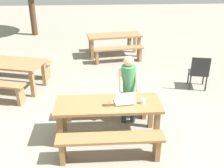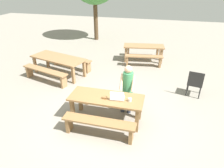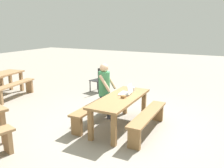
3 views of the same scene
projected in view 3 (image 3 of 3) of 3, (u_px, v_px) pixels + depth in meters
name	position (u px, v px, depth m)	size (l,w,h in m)	color
ground_plane	(120.00, 127.00, 5.33)	(30.00, 30.00, 0.00)	gray
picnic_table_front	(120.00, 102.00, 5.19)	(1.86, 0.71, 0.70)	olive
bench_near	(148.00, 118.00, 4.97)	(1.72, 0.30, 0.45)	olive
bench_far	(96.00, 109.00, 5.53)	(1.72, 0.30, 0.45)	olive
laptop	(127.00, 92.00, 5.39)	(0.37, 0.29, 0.23)	white
small_pouch	(123.00, 97.00, 5.11)	(0.11, 0.09, 0.05)	olive
coffee_mug	(133.00, 89.00, 5.66)	(0.08, 0.08, 0.09)	white
person_seated	(106.00, 87.00, 5.78)	(0.39, 0.40, 1.34)	#333847
plastic_chair	(100.00, 79.00, 8.05)	(0.52, 0.52, 0.87)	#262626
bench_mid_south	(15.00, 87.00, 7.39)	(1.59, 0.52, 0.48)	#9E754C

